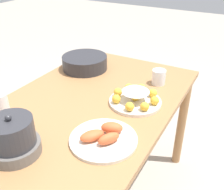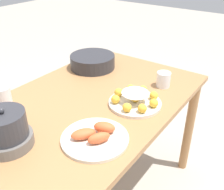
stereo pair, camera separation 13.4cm
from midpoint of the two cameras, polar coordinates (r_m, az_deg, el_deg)
The scene contains 7 objects.
dining_table at distance 1.44m, azimuth -1.99°, elevation -4.58°, with size 1.29×0.84×0.75m.
cake_plate at distance 1.33m, azimuth 7.93°, elevation -1.14°, with size 0.27×0.27×0.08m.
serving_bowl at distance 1.73m, azimuth -2.04°, elevation 7.35°, with size 0.29×0.29×0.09m.
seafood_platter at distance 1.10m, azimuth -0.18°, elevation -9.12°, with size 0.28×0.28×0.06m.
cup_near at distance 1.53m, azimuth 13.62°, elevation 3.23°, with size 0.08×0.08×0.09m.
cup_far at distance 1.40m, azimuth -20.08°, elevation -0.29°, with size 0.08×0.08×0.09m.
warming_pot at distance 1.09m, azimuth -18.84°, elevation -7.51°, with size 0.20×0.20×0.18m.
Camera 2 is at (-0.90, -0.79, 1.46)m, focal length 42.00 mm.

